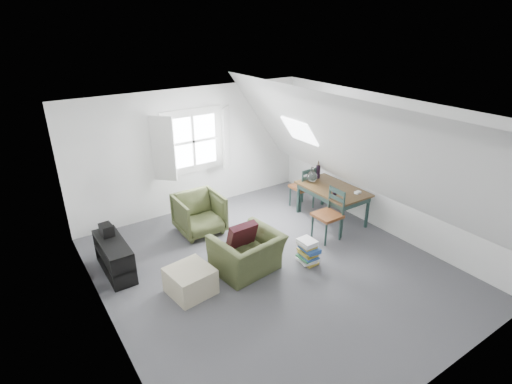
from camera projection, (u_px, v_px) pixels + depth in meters
floor at (272, 268)px, 6.45m from camera, size 5.50×5.50×0.00m
ceiling at (275, 115)px, 5.43m from camera, size 5.50×5.50×0.00m
wall_back at (193, 151)px, 8.03m from camera, size 5.00×0.00×5.00m
wall_front at (441, 297)px, 3.86m from camera, size 5.00×0.00×5.00m
wall_left at (101, 248)px, 4.67m from camera, size 0.00×5.50×5.50m
wall_right at (385, 166)px, 7.22m from camera, size 0.00×5.50×5.50m
slope_left at (173, 189)px, 4.94m from camera, size 3.19×5.50×4.48m
slope_right at (351, 147)px, 6.52m from camera, size 3.19×5.50×4.48m
dormer_window at (194, 142)px, 7.89m from camera, size 1.71×0.35×1.30m
skylight at (300, 131)px, 7.52m from camera, size 0.35×0.75×0.47m
armchair_near at (247, 270)px, 6.40m from camera, size 1.09×0.98×0.64m
armchair_far at (201, 231)px, 7.54m from camera, size 0.82×0.84×0.75m
throw_pillow at (242, 236)px, 6.29m from camera, size 0.47×0.28×0.48m
ottoman at (190, 281)px, 5.82m from camera, size 0.67×0.67×0.40m
dining_table at (333, 192)px, 7.75m from camera, size 0.82×1.37×0.69m
demijohn at (312, 176)px, 7.93m from camera, size 0.21×0.21×0.30m
vase_twigs at (318, 171)px, 8.12m from camera, size 0.09×0.10×0.67m
cup at (334, 196)px, 7.36m from camera, size 0.12×0.12×0.09m
paper_box at (358, 192)px, 7.47m from camera, size 0.13×0.09×0.04m
dining_chair_far at (303, 187)px, 8.30m from camera, size 0.43×0.43×0.92m
dining_chair_near at (329, 214)px, 7.13m from camera, size 0.44×0.44×0.94m
media_shelf at (115, 259)px, 6.25m from camera, size 0.36×1.07×0.55m
electronics_box at (107, 230)px, 6.31m from camera, size 0.19×0.25×0.19m
magazine_stack at (308, 252)px, 6.51m from camera, size 0.32×0.38×0.42m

